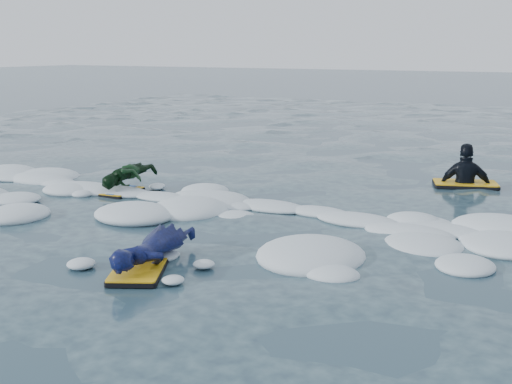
# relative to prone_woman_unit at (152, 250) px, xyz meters

# --- Properties ---
(ground) EXTENTS (120.00, 120.00, 0.00)m
(ground) POSITION_rel_prone_woman_unit_xyz_m (0.08, 1.20, -0.19)
(ground) COLOR #18273A
(ground) RESTS_ON ground
(foam_band) EXTENTS (12.00, 3.10, 0.30)m
(foam_band) POSITION_rel_prone_woman_unit_xyz_m (0.08, 2.23, -0.19)
(foam_band) COLOR white
(foam_band) RESTS_ON ground
(prone_woman_unit) EXTENTS (0.90, 1.55, 0.37)m
(prone_woman_unit) POSITION_rel_prone_woman_unit_xyz_m (0.00, 0.00, 0.00)
(prone_woman_unit) COLOR black
(prone_woman_unit) RESTS_ON ground
(prone_child_unit) EXTENTS (0.58, 1.19, 0.45)m
(prone_child_unit) POSITION_rel_prone_woman_unit_xyz_m (-2.62, 2.86, 0.04)
(prone_child_unit) COLOR black
(prone_child_unit) RESTS_ON ground
(waiting_rider_unit) EXTENTS (1.20, 0.90, 1.60)m
(waiting_rider_unit) POSITION_rel_prone_woman_unit_xyz_m (2.28, 5.90, -0.23)
(waiting_rider_unit) COLOR black
(waiting_rider_unit) RESTS_ON ground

